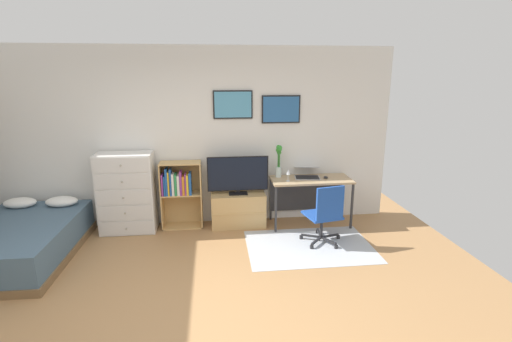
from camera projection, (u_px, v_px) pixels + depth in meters
The scene contains 14 objects.
ground_plane at pixel (188, 313), 3.66m from camera, with size 7.20×7.20×0.00m, color #A87A4C.
wall_back_with_posters at pixel (194, 137), 5.66m from camera, with size 6.12×0.09×2.70m.
area_rug at pixel (309, 246), 5.10m from camera, with size 1.70×1.20×0.01m, color #B2B7BC.
bed at pixel (20, 241), 4.73m from camera, with size 1.31×1.92×0.59m.
dresser at pixel (127, 193), 5.48m from camera, with size 0.79×0.46×1.19m.
bookshelf at pixel (179, 189), 5.61m from camera, with size 0.61×0.30×1.02m.
tv_stand at pixel (238, 209), 5.76m from camera, with size 0.82×0.41×0.52m.
television at pixel (238, 175), 5.60m from camera, with size 0.92×0.16×0.58m.
desk at pixel (309, 186), 5.79m from camera, with size 1.22×0.56×0.74m.
office_chair at pixel (325, 213), 5.05m from camera, with size 0.58×0.57×0.86m.
laptop at pixel (307, 173), 5.78m from camera, with size 0.43×0.46×0.17m.
computer_mouse at pixel (326, 177), 5.71m from camera, with size 0.06×0.10×0.03m, color #262628.
bamboo_vase at pixel (279, 159), 5.71m from camera, with size 0.10×0.11×0.50m.
wine_glass at pixel (288, 172), 5.52m from camera, with size 0.07×0.07×0.18m.
Camera 1 is at (0.30, -3.25, 2.27)m, focal length 26.13 mm.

